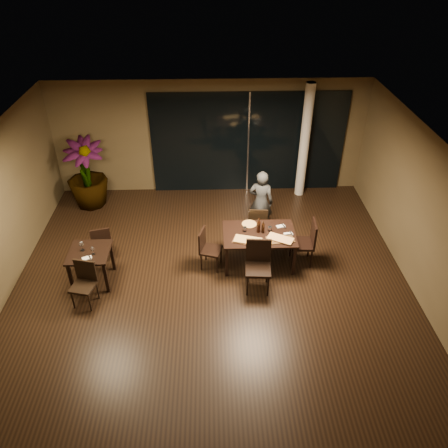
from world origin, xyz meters
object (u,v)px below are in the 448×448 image
Objects in this scene: chair_side_near at (84,281)px; bottle_c at (259,225)px; diner at (261,202)px; chair_side_far at (102,241)px; bottle_b at (263,227)px; side_table at (90,257)px; chair_main_left at (207,247)px; chair_main_far at (258,222)px; main_table at (259,236)px; chair_main_near at (258,263)px; bottle_a at (259,225)px; potted_plant at (86,174)px; chair_main_right at (307,240)px.

bottle_c reaches higher than chair_side_near.
chair_side_near is 0.58× the size of diner.
bottle_b is at bearing 162.42° from chair_side_far.
side_table is 2.35m from chair_main_left.
chair_main_left is 2.26m from chair_side_far.
chair_main_left reaches higher than side_table.
chair_main_far is at bearing 174.65° from chair_side_far.
main_table is 0.76m from chair_main_near.
side_table is 0.59m from chair_side_near.
bottle_a is at bearing 104.12° from main_table.
potted_plant is at bearing 149.25° from bottle_a.
chair_main_far is at bearing 20.00° from side_table.
chair_side_near is 3.59m from bottle_a.
chair_main_left is (-0.99, 0.65, -0.09)m from chair_main_near.
bottle_c is (1.07, 0.18, 0.41)m from chair_main_left.
side_table is at bearing 116.45° from chair_main_left.
diner is at bearing -141.91° from chair_main_right.
side_table is 2.45× the size of bottle_a.
main_table is at bearing -159.92° from bottle_b.
diner is at bearing -98.54° from chair_main_far.
chair_main_near reaches higher than chair_main_far.
chair_side_far is (-4.33, 0.23, -0.09)m from chair_main_right.
chair_side_near is 4.22m from diner.
chair_side_near is 0.51× the size of potted_plant.
chair_main_right is 4.52m from chair_side_near.
bottle_c is at bearing -64.10° from chair_main_left.
chair_side_far is at bearing 176.84° from main_table.
chair_main_left is (-1.13, -0.85, -0.01)m from chair_main_far.
bottle_b is (0.09, -0.02, -0.02)m from bottle_a.
diner reaches higher than chair_main_near.
chair_main_left is at bearing -85.03° from chair_main_right.
chair_side_near reaches higher than main_table.
chair_main_near is 0.87m from bottle_a.
chair_side_far is 2.76× the size of bottle_c.
bottle_b is (-0.08, -1.16, 0.11)m from diner.
chair_main_right is at bearing -5.42° from bottle_a.
chair_side_near is (-2.32, -0.98, 0.01)m from chair_main_left.
chair_main_left is (-1.08, -0.10, -0.17)m from main_table.
diner reaches higher than chair_side_far.
bottle_c is (4.09, -2.40, 0.01)m from potted_plant.
chair_main_far is at bearing 88.68° from chair_main_near.
chair_main_right reaches higher than side_table.
chair_main_left is 2.51m from chair_side_near.
bottle_b is 0.91× the size of bottle_c.
chair_main_left is at bearing 36.37° from chair_side_near.
diner is (3.48, 1.00, 0.30)m from chair_side_far.
chair_main_near is 0.89m from bottle_c.
potted_plant reaches higher than main_table.
main_table is 1.88× the size of side_table.
chair_side_far is 0.96× the size of chair_side_near.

